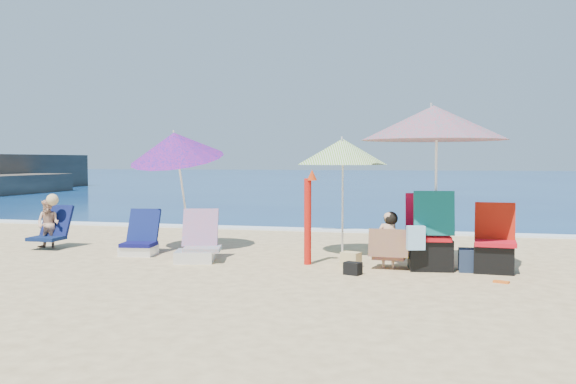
% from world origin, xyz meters
% --- Properties ---
extents(ground, '(120.00, 120.00, 0.00)m').
position_xyz_m(ground, '(0.00, 0.00, 0.00)').
color(ground, '#D8BC84').
rests_on(ground, ground).
extents(sea, '(120.00, 80.00, 0.12)m').
position_xyz_m(sea, '(0.00, 45.00, -0.05)').
color(sea, navy).
rests_on(sea, ground).
extents(foam, '(120.00, 0.50, 0.04)m').
position_xyz_m(foam, '(0.00, 5.10, 0.02)').
color(foam, white).
rests_on(foam, ground).
extents(umbrella_turquoise, '(2.23, 2.23, 2.46)m').
position_xyz_m(umbrella_turquoise, '(2.00, 0.58, 2.16)').
color(umbrella_turquoise, white).
rests_on(umbrella_turquoise, ground).
extents(umbrella_striped, '(1.87, 1.87, 2.01)m').
position_xyz_m(umbrella_striped, '(0.50, 1.58, 1.76)').
color(umbrella_striped, white).
rests_on(umbrella_striped, ground).
extents(umbrella_blue, '(1.90, 1.95, 2.28)m').
position_xyz_m(umbrella_blue, '(-2.47, 1.47, 1.87)').
color(umbrella_blue, white).
rests_on(umbrella_blue, ground).
extents(furled_umbrella, '(0.20, 0.16, 1.47)m').
position_xyz_m(furled_umbrella, '(0.13, 0.59, 0.81)').
color(furled_umbrella, red).
rests_on(furled_umbrella, ground).
extents(chair_navy, '(0.63, 0.75, 0.77)m').
position_xyz_m(chair_navy, '(-2.88, 0.87, 0.20)').
color(chair_navy, '#0D0D4A').
rests_on(chair_navy, ground).
extents(chair_rainbow, '(0.81, 0.86, 0.82)m').
position_xyz_m(chair_rainbow, '(-1.66, 0.47, 0.22)').
color(chair_rainbow, '#DD604E').
rests_on(chair_rainbow, ground).
extents(camp_chair_left, '(0.61, 0.64, 1.00)m').
position_xyz_m(camp_chair_left, '(2.87, 0.60, 0.30)').
color(camp_chair_left, red).
rests_on(camp_chair_left, ground).
extents(camp_chair_right, '(0.74, 0.88, 1.18)m').
position_xyz_m(camp_chair_right, '(1.96, 0.57, 0.43)').
color(camp_chair_right, red).
rests_on(camp_chair_right, ground).
extents(person_center, '(0.59, 0.49, 0.86)m').
position_xyz_m(person_center, '(1.37, 0.48, 0.41)').
color(person_center, tan).
rests_on(person_center, ground).
extents(person_left, '(0.57, 0.70, 1.00)m').
position_xyz_m(person_left, '(-4.85, 1.18, 0.46)').
color(person_left, tan).
rests_on(person_left, ground).
extents(bag_black_a, '(0.35, 0.31, 0.21)m').
position_xyz_m(bag_black_a, '(-2.92, 1.16, 0.11)').
color(bag_black_a, black).
rests_on(bag_black_a, ground).
extents(bag_tan, '(0.33, 0.28, 0.23)m').
position_xyz_m(bag_tan, '(0.80, 0.47, 0.12)').
color(bag_tan, tan).
rests_on(bag_tan, ground).
extents(bag_navy_b, '(0.44, 0.34, 0.33)m').
position_xyz_m(bag_navy_b, '(2.59, 0.56, 0.16)').
color(bag_navy_b, '#1A2539').
rests_on(bag_navy_b, ground).
extents(bag_black_b, '(0.27, 0.23, 0.18)m').
position_xyz_m(bag_black_b, '(0.91, -0.10, 0.09)').
color(bag_black_b, black).
rests_on(bag_black_b, ground).
extents(orange_item, '(0.22, 0.16, 0.03)m').
position_xyz_m(orange_item, '(2.90, -0.23, 0.01)').
color(orange_item, '#DE5C17').
rests_on(orange_item, ground).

